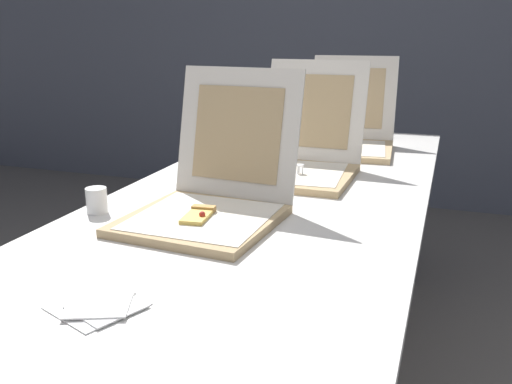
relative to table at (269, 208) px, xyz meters
name	(u,v)px	position (x,y,z in m)	size (l,w,h in m)	color
wall_back	(382,13)	(0.00, 2.41, 0.62)	(10.00, 0.10, 2.60)	slate
table	(269,208)	(0.00, 0.00, 0.00)	(0.91, 2.36, 0.72)	silver
pizza_box_front	(210,199)	(-0.08, -0.26, 0.10)	(0.40, 0.48, 0.38)	tan
pizza_box_middle	(300,159)	(0.03, 0.26, 0.10)	(0.37, 0.48, 0.37)	tan
pizza_box_back	(347,137)	(0.10, 0.72, 0.10)	(0.40, 0.52, 0.37)	tan
cup_white_far	(238,152)	(-0.25, 0.38, 0.08)	(0.06, 0.06, 0.07)	white
cup_white_near_left	(97,200)	(-0.39, -0.32, 0.08)	(0.06, 0.06, 0.07)	white
cup_white_mid	(187,174)	(-0.28, 0.03, 0.08)	(0.06, 0.06, 0.07)	white
napkin_pile	(100,305)	(-0.07, -0.77, 0.05)	(0.18, 0.18, 0.01)	white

